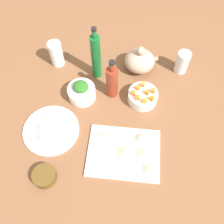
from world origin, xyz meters
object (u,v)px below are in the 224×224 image
Objects in this scene: bowl_carrots at (143,97)px; drinking_glass_1 at (56,54)px; teapot at (140,61)px; plate_tofu at (51,130)px; bottle_1 at (112,81)px; cutting_board at (124,153)px; bowl_greens at (82,93)px; bowl_small_side at (44,176)px; drinking_glass_0 at (182,62)px; bottle_0 at (96,57)px.

drinking_glass_1 reaches higher than bowl_carrots.
drinking_glass_1 is (-40.55, 1.69, 1.18)cm from teapot.
bottle_1 is (25.14, 20.75, 8.30)cm from plate_tofu.
bottle_1 reaches higher than cutting_board.
plate_tofu is 38.86cm from drinking_glass_1.
bottle_1 is (-6.01, 29.74, 8.40)cm from cutting_board.
bowl_greens reaches higher than bowl_small_side.
cutting_board is at bearing -106.87° from bowl_carrots.
teapot reaches higher than drinking_glass_0.
drinking_glass_0 is (27.00, 45.21, 5.20)cm from cutting_board.
plate_tofu is at bearing -86.02° from drinking_glass_1.
bottle_0 reaches higher than bottle_1.
bowl_carrots reaches higher than bowl_small_side.
bottle_0 is (-13.67, 40.67, 12.02)cm from cutting_board.
bowl_small_side is 67.89cm from teapot.
bowl_carrots reaches higher than plate_tofu.
bowl_carrots is 53.69cm from bowl_small_side.
drinking_glass_1 is at bearing 125.17° from bowl_greens.
bottle_0 is at bearing 66.26° from bowl_greens.
drinking_glass_0 reaches higher than plate_tofu.
bowl_greens is 1.38× the size of bowl_small_side.
bottle_1 is at bearing -128.76° from teapot.
bottle_1 is at bearing -32.29° from drinking_glass_1.
bottle_0 is 1.32× the size of bottle_1.
bowl_greens is at bearing 74.73° from bowl_small_side.
bottle_1 reaches higher than bowl_small_side.
bowl_carrots is at bearing -26.47° from drinking_glass_1.
plate_tofu is 2.63× the size of bowl_small_side.
bottle_0 is at bearing 108.58° from cutting_board.
bowl_carrots is 0.62× the size of bottle_1.
plate_tofu is at bearing -140.46° from bottle_1.
bowl_greens is 0.94× the size of bowl_carrots.
teapot is 40.60cm from drinking_glass_1.
drinking_glass_0 is 60.85cm from drinking_glass_1.
drinking_glass_1 reaches higher than bowl_small_side.
drinking_glass_0 is at bearing -1.15° from teapot.
bottle_0 is 2.21× the size of drinking_glass_1.
bowl_small_side is at bearing -122.92° from teapot.
plate_tofu reaches higher than cutting_board.
bowl_small_side is at bearing -86.39° from drinking_glass_1.
cutting_board is 44.56cm from bottle_0.
bowl_greens reaches higher than cutting_board.
plate_tofu is 1.79× the size of bowl_carrots.
teapot is (36.85, 56.92, 3.39)cm from bowl_small_side.
bottle_1 is (24.10, 41.04, 6.98)cm from bowl_small_side.
plate_tofu is 1.91× the size of bowl_greens.
drinking_glass_1 is at bearing 178.03° from drinking_glass_0.
bowl_greens reaches higher than plate_tofu.
drinking_glass_1 reaches higher than bowl_greens.
bowl_carrots is 27.74cm from bottle_0.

